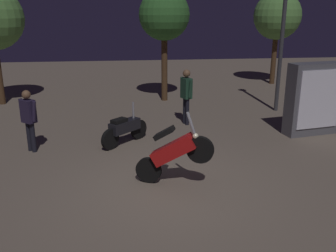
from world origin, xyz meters
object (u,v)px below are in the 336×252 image
(motorcycle_black_parked_left, at_px, (125,129))
(streetlamp_near, at_px, (284,21))
(person_rider_beside, at_px, (186,92))
(person_bystander_far, at_px, (29,116))
(motorcycle_red_foreground, at_px, (173,152))
(kiosk_billboard, at_px, (313,99))

(motorcycle_black_parked_left, xyz_separation_m, streetlamp_near, (5.49, 2.90, 2.70))
(person_rider_beside, distance_m, streetlamp_near, 4.30)
(person_bystander_far, bearing_deg, streetlamp_near, -27.06)
(person_rider_beside, bearing_deg, person_bystander_far, 2.80)
(motorcycle_red_foreground, distance_m, person_rider_beside, 4.40)
(streetlamp_near, xyz_separation_m, kiosk_billboard, (-0.02, -2.65, -2.08))
(person_bystander_far, xyz_separation_m, streetlamp_near, (7.90, 3.18, 2.17))
(motorcycle_red_foreground, height_order, motorcycle_black_parked_left, motorcycle_red_foreground)
(motorcycle_red_foreground, xyz_separation_m, kiosk_billboard, (4.48, 2.91, 0.31))
(streetlamp_near, bearing_deg, motorcycle_red_foreground, -128.98)
(person_rider_beside, height_order, streetlamp_near, streetlamp_near)
(motorcycle_red_foreground, xyz_separation_m, motorcycle_black_parked_left, (-0.99, 2.66, -0.31))
(person_bystander_far, bearing_deg, kiosk_billboard, -45.13)
(person_rider_beside, relative_size, person_bystander_far, 1.09)
(kiosk_billboard, bearing_deg, motorcycle_black_parked_left, -7.78)
(motorcycle_black_parked_left, distance_m, streetlamp_near, 6.77)
(streetlamp_near, height_order, kiosk_billboard, streetlamp_near)
(motorcycle_red_foreground, distance_m, kiosk_billboard, 5.35)
(motorcycle_black_parked_left, height_order, kiosk_billboard, kiosk_billboard)
(person_rider_beside, bearing_deg, kiosk_billboard, 138.12)
(person_bystander_far, distance_m, streetlamp_near, 8.79)
(motorcycle_red_foreground, distance_m, motorcycle_black_parked_left, 2.86)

